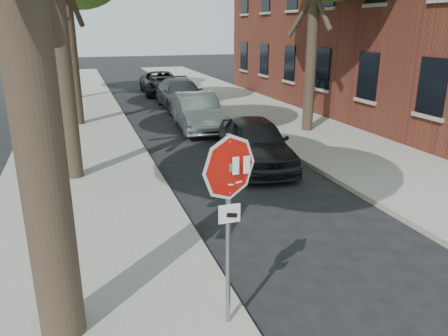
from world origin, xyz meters
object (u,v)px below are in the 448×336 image
object	(u,v)px
stop_sign	(229,196)
car_a	(255,142)
car_d	(161,83)
car_c	(181,94)
car_b	(197,112)

from	to	relation	value
stop_sign	car_a	size ratio (longest dim) A/B	0.62
stop_sign	car_d	size ratio (longest dim) A/B	0.54
car_a	car_c	world-z (taller)	car_a
car_b	car_c	world-z (taller)	car_b
stop_sign	car_b	bearing A→B (deg)	76.69
stop_sign	car_d	world-z (taller)	stop_sign
car_a	car_c	xyz separation A→B (m)	(0.14, 10.12, -0.00)
stop_sign	car_a	xyz separation A→B (m)	(3.16, 6.73, -1.24)
car_c	car_d	size ratio (longest dim) A/B	1.01
car_b	car_a	bearing A→B (deg)	-82.04
car_a	car_d	distance (m)	15.30
stop_sign	car_b	world-z (taller)	stop_sign
car_b	stop_sign	bearing A→B (deg)	-99.04
car_c	car_a	bearing A→B (deg)	-90.33
car_a	car_c	bearing A→B (deg)	96.52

